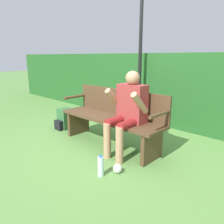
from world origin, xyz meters
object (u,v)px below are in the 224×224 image
at_px(park_bench, 113,117).
at_px(person_seated, 128,109).
at_px(signpost, 140,47).
at_px(water_bottle, 101,166).
at_px(parked_car, 200,69).
at_px(backpack, 65,119).

distance_m(park_bench, person_seated, 0.49).
bearing_deg(signpost, person_seated, -58.78).
height_order(person_seated, water_bottle, person_seated).
bearing_deg(parked_car, backpack, 175.40).
relative_size(water_bottle, parked_car, 0.06).
bearing_deg(park_bench, water_bottle, -54.39).
xyz_separation_m(park_bench, signpost, (-0.38, 1.21, 1.15)).
bearing_deg(park_bench, backpack, -176.71).
xyz_separation_m(water_bottle, parked_car, (-4.59, 13.90, 0.47)).
bearing_deg(person_seated, backpack, 178.79).
bearing_deg(signpost, backpack, -125.47).
bearing_deg(backpack, signpost, 54.53).
bearing_deg(parked_car, park_bench, -179.23).
bearing_deg(park_bench, person_seated, -14.71).
relative_size(park_bench, signpost, 0.67).
xyz_separation_m(backpack, parked_car, (-2.70, 13.13, 0.40)).
height_order(park_bench, backpack, park_bench).
height_order(park_bench, parked_car, parked_car).
height_order(water_bottle, parked_car, parked_car).
height_order(park_bench, signpost, signpost).
height_order(backpack, water_bottle, backpack).
distance_m(person_seated, water_bottle, 0.95).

